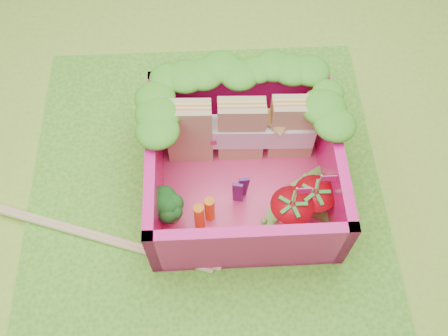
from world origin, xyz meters
TOP-DOWN VIEW (x-y plane):
  - ground at (0.00, 0.00)m, footprint 14.00×14.00m
  - placemat at (0.00, 0.00)m, footprint 2.60×2.60m
  - bento_floor at (0.27, -0.05)m, footprint 1.30×1.30m
  - bento_box at (0.27, -0.05)m, footprint 1.30×1.30m
  - lettuce_ruffle at (0.27, 0.42)m, footprint 1.43×0.77m
  - sandwich_stack at (0.27, 0.21)m, footprint 1.07×0.21m
  - broccoli at (-0.25, -0.32)m, footprint 0.32×0.32m
  - carrot_sticks at (-0.02, -0.37)m, footprint 0.14×0.14m
  - purple_wedges at (0.24, -0.23)m, footprint 0.11×0.07m
  - strawberry_left at (0.56, -0.41)m, footprint 0.29×0.29m
  - strawberry_right at (0.73, -0.32)m, footprint 0.28×0.28m
  - snap_peas at (0.66, -0.27)m, footprint 0.58×0.62m
  - chopsticks at (-1.11, -0.32)m, footprint 2.40×0.85m

SIDE VIEW (x-z plane):
  - ground at x=0.00m, z-range 0.00..0.00m
  - placemat at x=0.00m, z-range 0.00..0.03m
  - chopsticks at x=-1.11m, z-range 0.03..0.07m
  - bento_floor at x=0.27m, z-range 0.03..0.08m
  - snap_peas at x=0.66m, z-range 0.08..0.13m
  - carrot_sticks at x=-0.02m, z-range 0.07..0.36m
  - strawberry_right at x=0.73m, z-range -0.03..0.49m
  - strawberry_left at x=0.56m, z-range -0.03..0.50m
  - broccoli at x=-0.25m, z-range 0.13..0.40m
  - purple_wedges at x=0.24m, z-range 0.08..0.46m
  - bento_box at x=0.27m, z-range 0.03..0.58m
  - sandwich_stack at x=0.27m, z-range 0.07..0.66m
  - lettuce_ruffle at x=0.27m, z-range 0.58..0.69m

